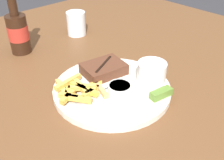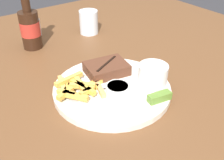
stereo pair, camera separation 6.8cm
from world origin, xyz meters
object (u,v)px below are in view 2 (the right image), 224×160
Objects in this scene: dinner_plate at (112,89)px; drinking_glass at (89,22)px; beer_bottle at (30,28)px; steak_portion at (107,68)px; dipping_sauce_cup at (118,90)px; pickle_spear at (159,97)px; salt_shaker at (37,27)px; fork_utensil at (86,98)px; coleslaw_cup at (153,74)px.

drinking_glass reaches higher than dinner_plate.
steak_portion is at bearing -74.06° from beer_bottle.
dipping_sauce_cup reaches higher than dinner_plate.
pickle_spear is at bearing -63.99° from dinner_plate.
pickle_spear is 0.50m from drinking_glass.
steak_portion is at bearing 68.64° from dipping_sauce_cup.
salt_shaker is at bearing 96.38° from pickle_spear.
dinner_plate is 0.05m from dipping_sauce_cup.
fork_utensil reaches higher than dinner_plate.
drinking_glass reaches higher than fork_utensil.
dinner_plate is at bearing 71.92° from dipping_sauce_cup.
pickle_spear is 0.71× the size of drinking_glass.
steak_portion is 0.13m from fork_utensil.
fork_utensil is at bearing 140.75° from pickle_spear.
fork_utensil is at bearing -177.70° from dinner_plate.
coleslaw_cup is at bearing -79.40° from salt_shaker.
drinking_glass is at bearing 66.80° from dipping_sauce_cup.
fork_utensil is 0.45m from drinking_glass.
beer_bottle reaches higher than steak_portion.
salt_shaker is (-0.07, 0.59, 0.00)m from pickle_spear.
dinner_plate is 0.07m from steak_portion.
coleslaw_cup reaches higher than salt_shaker.
salt_shaker is (-0.04, 0.41, -0.00)m from steak_portion.
pickle_spear is at bearing -102.29° from drinking_glass.
dinner_plate is at bearing -88.98° from salt_shaker.
fork_utensil is at bearing 150.37° from dipping_sauce_cup.
pickle_spear reaches higher than dinner_plate.
beer_bottle is (-0.06, 0.38, 0.06)m from dinner_plate.
fork_utensil is at bearing 162.58° from coleslaw_cup.
steak_portion is 0.96× the size of fork_utensil.
beer_bottle reaches higher than pickle_spear.
steak_portion is 0.14m from coleslaw_cup.
steak_portion is 1.67× the size of coleslaw_cup.
drinking_glass reaches higher than coleslaw_cup.
drinking_glass is (0.25, 0.38, 0.02)m from fork_utensil.
drinking_glass reaches higher than pickle_spear.
coleslaw_cup reaches higher than dinner_plate.
dipping_sauce_cup reaches higher than pickle_spear.
dinner_plate is at bearing -113.48° from steak_portion.
fork_utensil is at bearing -148.83° from steak_portion.
dinner_plate is 0.47m from salt_shaker.
drinking_glass reaches higher than salt_shaker.
coleslaw_cup is 0.11m from dipping_sauce_cup.
coleslaw_cup is 0.07m from pickle_spear.
coleslaw_cup reaches higher than fork_utensil.
fork_utensil is (-0.08, -0.00, 0.01)m from dinner_plate.
salt_shaker is at bearing 100.60° from coleslaw_cup.
dipping_sauce_cup is at bearing -83.30° from beer_bottle.
dipping_sauce_cup is at bearing 133.43° from pickle_spear.
fork_utensil is 2.07× the size of salt_shaker.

